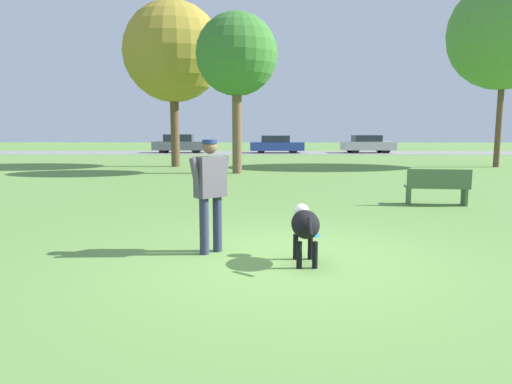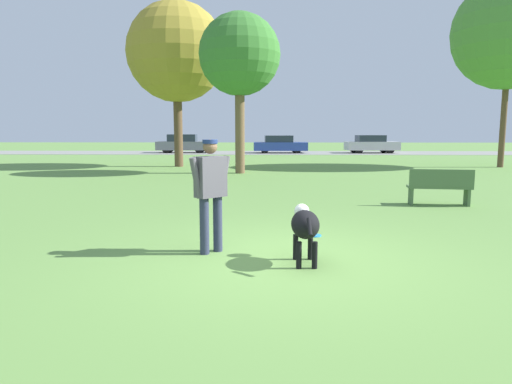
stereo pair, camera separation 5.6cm
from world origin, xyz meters
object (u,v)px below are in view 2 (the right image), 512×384
object	(u,v)px
tree_far_left	(176,52)
parked_car_blue	(280,145)
tree_far_right	(510,33)
park_bench	(440,186)
frisbee	(314,235)
parked_car_grey	(184,144)
tree_mid_center	(240,55)
dog	(305,225)
parked_car_silver	(371,144)
person	(211,187)

from	to	relation	value
tree_far_left	parked_car_blue	distance (m)	14.94
tree_far_right	park_bench	size ratio (longest dim) A/B	5.99
park_bench	frisbee	bearing A→B (deg)	52.31
parked_car_grey	parked_car_blue	distance (m)	7.38
frisbee	tree_mid_center	distance (m)	12.10
dog	park_bench	bearing A→B (deg)	-38.82
tree_mid_center	tree_far_left	world-z (taller)	tree_far_left
tree_mid_center	parked_car_blue	bearing A→B (deg)	82.97
tree_mid_center	parked_car_silver	bearing A→B (deg)	61.67
person	parked_car_grey	size ratio (longest dim) A/B	0.38
tree_mid_center	parked_car_silver	xyz separation A→B (m)	(9.02, 16.73, -3.94)
tree_far_left	parked_car_silver	distance (m)	18.64
dog	parked_car_blue	world-z (taller)	parked_car_blue
dog	tree_far_right	distance (m)	19.81
frisbee	parked_car_blue	xyz separation A→B (m)	(0.17, 27.63, 0.64)
parked_car_blue	frisbee	bearing A→B (deg)	-92.96
tree_far_left	parked_car_silver	world-z (taller)	tree_far_left
tree_far_right	parked_car_silver	bearing A→B (deg)	102.69
parked_car_grey	parked_car_blue	bearing A→B (deg)	-2.53
person	park_bench	size ratio (longest dim) A/B	1.10
dog	park_bench	xyz separation A→B (m)	(3.47, 4.68, -0.05)
parked_car_blue	park_bench	bearing A→B (deg)	-85.60
dog	person	bearing A→B (deg)	67.30
person	parked_car_silver	xyz separation A→B (m)	(8.71, 28.82, -0.26)
person	tree_far_left	size ratio (longest dim) A/B	0.21
parked_car_blue	tree_far_left	bearing A→B (deg)	-114.00
dog	frisbee	world-z (taller)	dog
person	dog	world-z (taller)	person
frisbee	tree_mid_center	xyz separation A→B (m)	(-1.87, 11.03, 4.61)
parked_car_grey	park_bench	distance (m)	26.68
tree_far_right	parked_car_blue	size ratio (longest dim) A/B	2.10
person	park_bench	world-z (taller)	person
parked_car_blue	parked_car_silver	xyz separation A→B (m)	(6.97, 0.13, 0.03)
person	tree_mid_center	distance (m)	12.64
person	tree_far_right	world-z (taller)	tree_far_right
person	dog	distance (m)	1.42
tree_mid_center	dog	bearing A→B (deg)	-82.81
park_bench	parked_car_silver	bearing A→B (deg)	-91.56
tree_mid_center	parked_car_blue	size ratio (longest dim) A/B	1.52
frisbee	parked_car_silver	bearing A→B (deg)	75.56
tree_mid_center	tree_far_left	xyz separation A→B (m)	(-3.13, 3.38, 0.68)
person	tree_far_left	bearing A→B (deg)	58.77
parked_car_blue	person	bearing A→B (deg)	-96.06
tree_mid_center	parked_car_grey	xyz separation A→B (m)	(-5.33, 16.69, -3.92)
tree_mid_center	tree_far_right	size ratio (longest dim) A/B	0.73
tree_far_left	parked_car_silver	size ratio (longest dim) A/B	1.92
person	frisbee	xyz separation A→B (m)	(1.56, 1.05, -0.93)
frisbee	tree_far_right	world-z (taller)	tree_far_right
dog	parked_car_silver	world-z (taller)	parked_car_silver
dog	tree_far_right	world-z (taller)	tree_far_right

